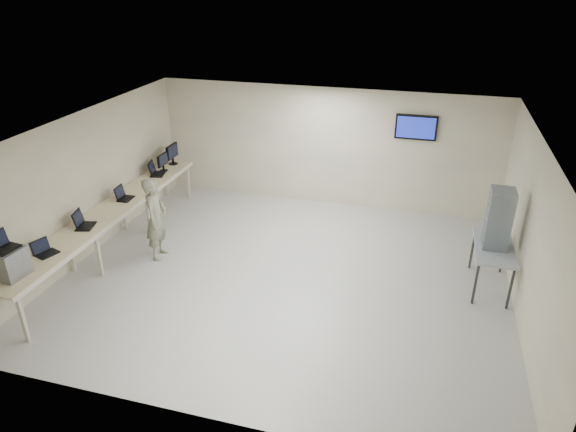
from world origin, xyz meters
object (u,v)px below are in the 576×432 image
(equipment_box, at_px, (10,263))
(side_table, at_px, (494,250))
(workbench, at_px, (110,214))
(soldier, at_px, (156,219))

(equipment_box, xyz_separation_m, side_table, (7.25, 3.11, -0.37))
(workbench, xyz_separation_m, side_table, (7.19, 0.63, -0.06))
(workbench, xyz_separation_m, soldier, (0.99, 0.04, 0.00))
(soldier, bearing_deg, workbench, 83.65)
(workbench, bearing_deg, side_table, 4.98)
(soldier, relative_size, side_table, 1.19)
(equipment_box, height_order, side_table, equipment_box)
(workbench, height_order, soldier, soldier)
(workbench, distance_m, side_table, 7.21)
(equipment_box, bearing_deg, side_table, 28.59)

